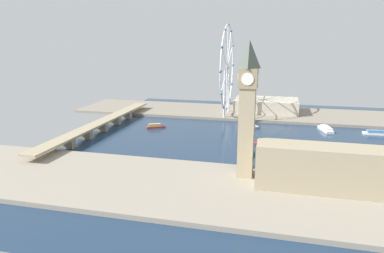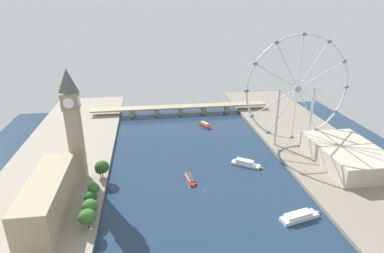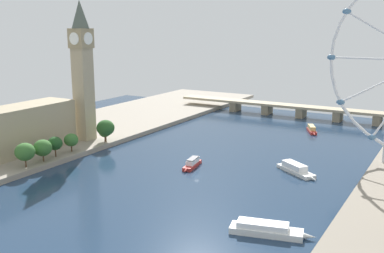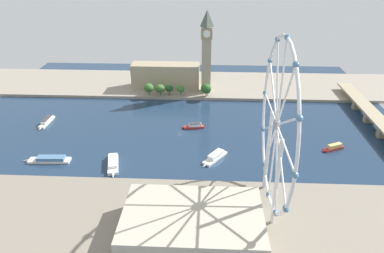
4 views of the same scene
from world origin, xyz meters
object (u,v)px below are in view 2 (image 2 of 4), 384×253
at_px(parliament_block, 48,198).
at_px(tour_boat_5, 300,216).
at_px(riverside_hall, 347,155).
at_px(tour_boat_1, 190,178).
at_px(clock_tower, 74,125).
at_px(tour_boat_3, 205,125).
at_px(ferris_wheel, 297,90).
at_px(river_bridge, 180,108).
at_px(tour_boat_4, 246,163).

distance_m(parliament_block, tour_boat_5, 166.74).
bearing_deg(riverside_hall, tour_boat_1, -177.87).
height_order(clock_tower, tour_boat_3, clock_tower).
height_order(parliament_block, ferris_wheel, ferris_wheel).
distance_m(clock_tower, parliament_block, 57.96).
height_order(riverside_hall, river_bridge, riverside_hall).
bearing_deg(riverside_hall, tour_boat_4, 171.04).
bearing_deg(tour_boat_5, tour_boat_1, 124.71).
xyz_separation_m(tour_boat_4, tour_boat_5, (13.65, -78.04, -0.02)).
bearing_deg(tour_boat_4, parliament_block, -124.57).
distance_m(river_bridge, tour_boat_3, 56.72).
xyz_separation_m(parliament_block, riverside_hall, (238.16, 41.97, -5.87)).
bearing_deg(riverside_hall, tour_boat_5, -138.86).
relative_size(clock_tower, river_bridge, 0.40).
distance_m(riverside_hall, river_bridge, 208.31).
bearing_deg(tour_boat_1, riverside_hall, 82.70).
xyz_separation_m(tour_boat_1, tour_boat_4, (52.70, 18.95, 0.07)).
distance_m(parliament_block, tour_boat_1, 105.92).
bearing_deg(tour_boat_5, parliament_block, 158.67).
bearing_deg(clock_tower, tour_boat_5, -24.19).
relative_size(riverside_hall, tour_boat_4, 2.92).
bearing_deg(tour_boat_3, ferris_wheel, 23.55).
bearing_deg(tour_boat_3, clock_tower, -74.34).
bearing_deg(clock_tower, tour_boat_1, -6.37).
bearing_deg(ferris_wheel, tour_boat_3, 139.50).
distance_m(river_bridge, tour_boat_5, 233.97).
xyz_separation_m(ferris_wheel, tour_boat_1, (-109.57, -51.85, -56.45)).
distance_m(tour_boat_1, tour_boat_4, 56.00).
height_order(river_bridge, tour_boat_5, river_bridge).
relative_size(tour_boat_3, tour_boat_4, 0.77).
bearing_deg(tour_boat_5, clock_tower, 142.20).
distance_m(riverside_hall, tour_boat_4, 88.76).
bearing_deg(tour_boat_3, tour_boat_1, -42.05).
xyz_separation_m(clock_tower, parliament_block, (-11.44, -46.47, -32.70)).
distance_m(tour_boat_3, tour_boat_4, 99.56).
relative_size(parliament_block, tour_boat_4, 2.87).
height_order(ferris_wheel, riverside_hall, ferris_wheel).
height_order(tour_boat_1, tour_boat_4, tour_boat_4).
height_order(clock_tower, tour_boat_1, clock_tower).
height_order(ferris_wheel, tour_boat_1, ferris_wheel).
distance_m(parliament_block, ferris_wheel, 229.71).
bearing_deg(tour_boat_1, tour_boat_3, 154.48).
xyz_separation_m(ferris_wheel, tour_boat_5, (-43.22, -110.93, -56.40)).
bearing_deg(tour_boat_1, clock_tower, -105.80).
height_order(clock_tower, ferris_wheel, ferris_wheel).
xyz_separation_m(riverside_hall, tour_boat_1, (-139.93, -5.19, -8.94)).
distance_m(parliament_block, riverside_hall, 241.90).
bearing_deg(tour_boat_1, ferris_wheel, 105.89).
xyz_separation_m(clock_tower, riverside_hall, (226.72, -4.50, -38.58)).
height_order(parliament_block, tour_boat_1, parliament_block).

